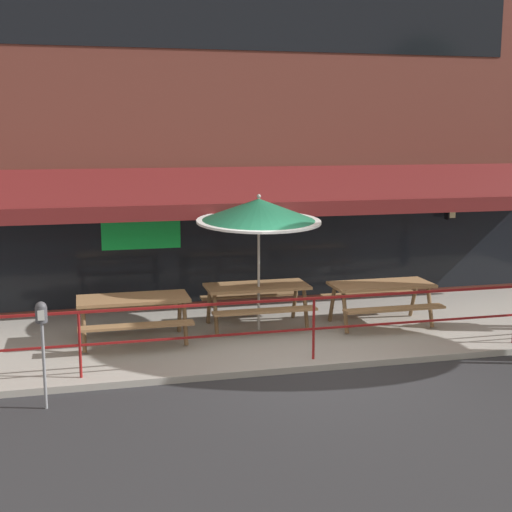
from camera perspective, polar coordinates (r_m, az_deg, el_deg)
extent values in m
plane|color=#2D2D30|center=(10.79, 5.10, -9.19)|extent=(120.00, 120.00, 0.00)
cube|color=#ADA89E|center=(12.60, 2.13, -6.09)|extent=(15.00, 4.00, 0.10)
cube|color=brown|center=(14.28, -0.32, 11.80)|extent=(15.00, 0.50, 7.97)
cube|color=black|center=(14.19, -0.06, 18.93)|extent=(10.50, 0.02, 1.40)
cube|color=black|center=(14.19, -0.06, 1.14)|extent=(12.00, 0.02, 2.30)
cube|color=#19D84C|center=(13.77, -9.17, 1.99)|extent=(1.50, 0.02, 0.70)
cube|color=maroon|center=(13.54, 0.49, 5.61)|extent=(13.80, 0.92, 0.70)
cube|color=maroon|center=(13.09, 1.05, 3.69)|extent=(13.80, 0.08, 0.28)
cube|color=black|center=(15.50, 15.07, 4.08)|extent=(0.04, 0.28, 0.04)
cube|color=black|center=(15.40, 15.29, 3.36)|extent=(0.18, 0.18, 0.28)
cube|color=beige|center=(15.40, 15.29, 3.36)|extent=(0.13, 0.19, 0.20)
cylinder|color=maroon|center=(10.36, -13.92, -6.94)|extent=(0.04, 0.04, 0.95)
cylinder|color=maroon|center=(10.89, 4.63, -5.83)|extent=(0.04, 0.04, 0.95)
cube|color=maroon|center=(10.77, 4.67, -3.40)|extent=(13.80, 0.04, 0.04)
cube|color=maroon|center=(10.89, 4.63, -5.83)|extent=(13.80, 0.03, 0.03)
cube|color=#997047|center=(11.79, -9.81, -3.38)|extent=(1.80, 0.80, 0.05)
cube|color=#997047|center=(11.31, -9.54, -5.53)|extent=(1.80, 0.26, 0.04)
cube|color=#997047|center=(12.42, -9.97, -4.12)|extent=(1.80, 0.26, 0.04)
cylinder|color=brown|center=(11.66, -5.69, -5.32)|extent=(0.07, 0.30, 0.73)
cylinder|color=brown|center=(12.27, -6.13, -4.55)|extent=(0.07, 0.30, 0.73)
cylinder|color=brown|center=(11.55, -13.61, -5.71)|extent=(0.07, 0.30, 0.73)
cylinder|color=brown|center=(12.16, -13.64, -4.90)|extent=(0.07, 0.30, 0.73)
cube|color=#997047|center=(12.53, 0.07, -2.44)|extent=(1.80, 0.80, 0.05)
cube|color=#997047|center=(12.05, 0.74, -4.41)|extent=(1.80, 0.26, 0.04)
cube|color=#997047|center=(13.14, -0.55, -3.19)|extent=(1.80, 0.26, 0.04)
cylinder|color=brown|center=(12.53, 3.98, -4.20)|extent=(0.07, 0.30, 0.73)
cylinder|color=brown|center=(13.12, 3.13, -3.54)|extent=(0.07, 0.30, 0.73)
cylinder|color=brown|center=(12.14, -3.24, -4.65)|extent=(0.07, 0.30, 0.73)
cylinder|color=brown|center=(12.75, -3.78, -3.94)|extent=(0.07, 0.30, 0.73)
cube|color=#997047|center=(12.86, 9.99, -2.27)|extent=(1.80, 0.80, 0.05)
cube|color=#997047|center=(12.42, 11.03, -4.17)|extent=(1.80, 0.26, 0.04)
cube|color=#997047|center=(13.44, 8.96, -3.01)|extent=(1.80, 0.26, 0.04)
cylinder|color=brown|center=(13.01, 13.75, -3.94)|extent=(0.07, 0.30, 0.73)
cylinder|color=brown|center=(13.56, 12.50, -3.32)|extent=(0.07, 0.30, 0.73)
cylinder|color=brown|center=(12.36, 7.14, -4.46)|extent=(0.07, 0.30, 0.73)
cylinder|color=brown|center=(12.94, 6.12, -3.78)|extent=(0.07, 0.30, 0.73)
cylinder|color=#B7B2A8|center=(12.31, 0.22, -0.71)|extent=(0.04, 0.04, 2.30)
cone|color=#1E6B47|center=(12.17, 0.22, 3.69)|extent=(2.10, 2.12, 0.50)
cylinder|color=white|center=(12.20, 0.22, 2.80)|extent=(2.14, 2.14, 0.14)
sphere|color=#B7B2A8|center=(12.15, 0.22, 4.81)|extent=(0.07, 0.07, 0.07)
cylinder|color=gray|center=(9.61, -16.60, -8.42)|extent=(0.04, 0.04, 1.15)
cylinder|color=#4C4C51|center=(9.42, -16.80, -4.52)|extent=(0.15, 0.15, 0.20)
sphere|color=#4C4C51|center=(9.40, -16.83, -3.93)|extent=(0.14, 0.14, 0.14)
cube|color=silver|center=(9.34, -16.83, -4.59)|extent=(0.08, 0.01, 0.13)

